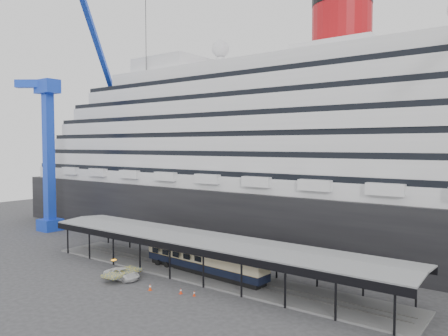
{
  "coord_description": "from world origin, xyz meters",
  "views": [
    {
      "loc": [
        37.1,
        -40.62,
        17.8
      ],
      "look_at": [
        0.81,
        8.0,
        14.62
      ],
      "focal_mm": 35.0,
      "sensor_mm": 36.0,
      "label": 1
    }
  ],
  "objects": [
    {
      "name": "platform_canopy",
      "position": [
        0.0,
        5.0,
        2.36
      ],
      "size": [
        56.0,
        9.18,
        5.3
      ],
      "color": "slate",
      "rests_on": "ground"
    },
    {
      "name": "traffic_cone_right",
      "position": [
        4.03,
        -2.18,
        0.33
      ],
      "size": [
        0.43,
        0.43,
        0.66
      ],
      "rotation": [
        0.0,
        0.0,
        -0.35
      ],
      "color": "red",
      "rests_on": "ground"
    },
    {
      "name": "port_truck",
      "position": [
        -7.9,
        -2.97,
        0.71
      ],
      "size": [
        5.29,
        2.75,
        1.42
      ],
      "primitive_type": "imported",
      "rotation": [
        0.0,
        0.0,
        1.65
      ],
      "color": "silver",
      "rests_on": "ground"
    },
    {
      "name": "pullman_carriage",
      "position": [
        -0.35,
        5.0,
        2.44
      ],
      "size": [
        20.43,
        4.02,
        19.92
      ],
      "rotation": [
        0.0,
        0.0,
        -0.07
      ],
      "color": "black",
      "rests_on": "ground"
    },
    {
      "name": "cruise_ship",
      "position": [
        0.05,
        32.0,
        18.35
      ],
      "size": [
        130.0,
        30.0,
        43.9
      ],
      "color": "black",
      "rests_on": "ground"
    },
    {
      "name": "ground",
      "position": [
        0.0,
        0.0,
        0.0
      ],
      "size": [
        200.0,
        200.0,
        0.0
      ],
      "primitive_type": "plane",
      "color": "#333336",
      "rests_on": "ground"
    },
    {
      "name": "traffic_cone_left",
      "position": [
        -1.65,
        -3.88,
        0.41
      ],
      "size": [
        0.49,
        0.49,
        0.83
      ],
      "rotation": [
        0.0,
        0.0,
        -0.16
      ],
      "color": "#E03C0C",
      "rests_on": "ground"
    },
    {
      "name": "traffic_cone_mid",
      "position": [
        2.22,
        -2.55,
        0.36
      ],
      "size": [
        0.42,
        0.42,
        0.72
      ],
      "rotation": [
        0.0,
        0.0,
        -0.15
      ],
      "color": "red",
      "rests_on": "ground"
    },
    {
      "name": "crane_blue",
      "position": [
        -45.11,
        10.62,
        19.96
      ],
      "size": [
        22.63,
        19.19,
        47.6
      ],
      "color": "blue",
      "rests_on": "ground"
    }
  ]
}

